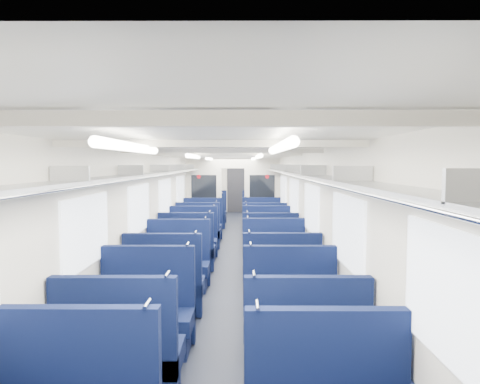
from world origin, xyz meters
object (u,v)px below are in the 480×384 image
(seat_6, at_px, (146,318))
(seat_7, at_px, (291,318))
(seat_18, at_px, (202,227))
(seat_19, at_px, (262,226))
(seat_8, at_px, (165,288))
(seat_9, at_px, (281,287))
(seat_10, at_px, (178,267))
(seat_22, at_px, (211,213))
(bulkhead, at_px, (233,194))
(seat_21, at_px, (259,218))
(end_door, at_px, (236,190))
(seat_23, at_px, (258,213))
(seat_4, at_px, (120,361))
(seat_14, at_px, (193,243))
(seat_11, at_px, (274,266))
(seat_15, at_px, (267,242))
(seat_12, at_px, (187,252))
(seat_17, at_px, (264,234))
(seat_13, at_px, (270,252))
(seat_5, at_px, (305,360))
(seat_20, at_px, (209,217))
(seat_16, at_px, (198,234))

(seat_6, height_order, seat_7, same)
(seat_18, distance_m, seat_19, 1.67)
(seat_8, distance_m, seat_9, 1.66)
(seat_9, bearing_deg, seat_10, 145.24)
(seat_22, bearing_deg, bulkhead, -69.24)
(seat_10, xyz_separation_m, seat_21, (1.66, 6.63, 0.00))
(end_door, bearing_deg, seat_9, -86.24)
(seat_23, bearing_deg, seat_4, -98.40)
(seat_22, bearing_deg, seat_14, -90.00)
(end_door, xyz_separation_m, seat_11, (0.83, -11.35, -0.63))
(seat_6, height_order, seat_19, same)
(seat_15, bearing_deg, seat_12, -147.37)
(seat_6, bearing_deg, seat_17, 73.87)
(seat_4, height_order, seat_23, same)
(seat_8, xyz_separation_m, seat_11, (1.66, 1.34, 0.00))
(seat_8, bearing_deg, seat_15, 64.78)
(seat_13, distance_m, seat_22, 6.80)
(seat_4, xyz_separation_m, seat_15, (1.66, 5.74, 0.00))
(end_door, bearing_deg, bulkhead, -90.00)
(seat_23, bearing_deg, seat_7, -90.00)
(seat_15, distance_m, seat_22, 5.75)
(seat_5, relative_size, seat_8, 1.00)
(seat_9, distance_m, seat_23, 8.97)
(seat_9, distance_m, seat_22, 9.13)
(seat_5, xyz_separation_m, seat_8, (-1.66, 2.21, 0.00))
(seat_14, distance_m, seat_19, 2.97)
(seat_7, xyz_separation_m, seat_20, (-1.66, 9.11, 0.00))
(seat_7, distance_m, seat_23, 10.19)
(seat_5, relative_size, seat_17, 1.00)
(seat_10, distance_m, seat_22, 7.82)
(seat_18, bearing_deg, seat_7, -76.47)
(seat_17, distance_m, seat_23, 4.46)
(bulkhead, xyz_separation_m, seat_19, (0.83, -0.92, -0.86))
(seat_16, height_order, seat_22, same)
(seat_5, xyz_separation_m, seat_6, (-1.66, 1.04, 0.00))
(seat_11, relative_size, seat_19, 1.00)
(seat_16, xyz_separation_m, seat_18, (0.00, 1.07, 0.00))
(seat_11, xyz_separation_m, seat_17, (0.00, 3.23, 0.00))
(seat_20, bearing_deg, seat_15, -69.41)
(seat_10, bearing_deg, seat_13, 36.65)
(seat_15, distance_m, seat_17, 1.04)
(seat_16, xyz_separation_m, seat_21, (1.66, 3.17, 0.00))
(bulkhead, bearing_deg, seat_16, -110.85)
(seat_8, relative_size, seat_15, 1.00)
(seat_4, distance_m, seat_8, 2.22)
(seat_13, xyz_separation_m, seat_23, (0.00, 6.59, 0.00))
(seat_9, height_order, seat_17, same)
(seat_18, bearing_deg, seat_13, -63.27)
(seat_5, height_order, seat_10, same)
(seat_15, bearing_deg, seat_22, 106.79)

